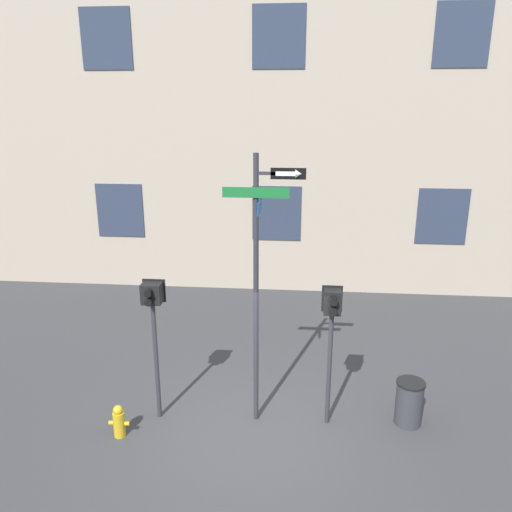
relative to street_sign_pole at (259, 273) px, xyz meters
The scene contains 7 objects.
ground_plane 2.91m from the street_sign_pole, 94.16° to the right, with size 60.00×60.00×0.00m, color #38383A.
building_facade 8.28m from the street_sign_pole, 90.36° to the left, with size 24.00×0.63×14.57m.
street_sign_pole is the anchor object (origin of this frame).
pedestrian_signal_left 2.00m from the street_sign_pole, behind, with size 0.40×0.40×2.65m.
pedestrian_signal_right 1.48m from the street_sign_pole, ahead, with size 0.35×0.40×2.60m.
fire_hydrant 3.56m from the street_sign_pole, 163.26° to the right, with size 0.36×0.20×0.60m.
trash_bin 3.62m from the street_sign_pole, ahead, with size 0.51×0.51×0.84m.
Camera 1 is at (0.70, -7.27, 5.55)m, focal length 35.00 mm.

